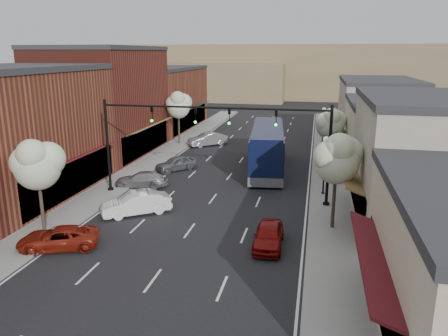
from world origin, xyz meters
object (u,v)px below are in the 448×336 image
Objects in this scene: tree_left_near at (37,163)px; parked_car_c at (141,179)px; tree_left_far at (179,104)px; coach_bus at (267,147)px; parked_car_d at (176,163)px; parked_car_e at (208,139)px; lamp_post_far at (323,120)px; parked_car_a at (59,238)px; signal_mast_right at (294,139)px; lamp_post_near at (325,156)px; signal_mast_left at (137,133)px; tree_right_far at (331,123)px; tree_right_near at (338,157)px; parked_car_b at (136,203)px; red_hatchback at (269,235)px.

tree_left_near is 1.39× the size of parked_car_c.
tree_left_near is 26.00m from tree_left_far.
tree_left_near reaches higher than coach_bus.
coach_bus is 8.33m from parked_car_d.
parked_car_e is at bearing 166.50° from parked_car_c.
parked_car_a is at bearing -115.17° from lamp_post_far.
signal_mast_right reaches higher than parked_car_c.
lamp_post_near reaches higher than parked_car_e.
signal_mast_left is 1.83× the size of parked_car_e.
tree_right_far is at bearing 86.69° from lamp_post_near.
parked_car_c is (2.05, -16.25, -4.01)m from tree_left_far.
lamp_post_near is 1.04× the size of parked_car_a.
tree_left_far is (-16.60, 22.00, 0.15)m from tree_right_near.
tree_right_near reaches higher than parked_car_c.
signal_mast_right is 1.92× the size of parked_car_a.
signal_mast_left is 12.75m from coach_bus.
parked_car_b is at bearing -123.78° from coach_bus.
parked_car_d is (-13.43, 11.07, -3.81)m from tree_right_near.
parked_car_b is 11.08m from parked_car_d.
tree_left_far is at bearing 116.13° from red_hatchback.
parked_car_d is (3.17, 15.07, -3.58)m from tree_left_near.
tree_right_far is at bearing -19.87° from tree_left_far.
parked_car_e is at bearing 120.37° from signal_mast_right.
parked_car_a is (-14.55, -21.73, -3.40)m from tree_right_far.
parked_car_b is at bearing 179.90° from tree_right_near.
parked_car_d is at bearing 146.77° from signal_mast_right.
tree_left_near is 1.51× the size of parked_car_d.
lamp_post_near is 14.23m from parked_car_c.
parked_car_a is at bearing -43.48° from parked_car_e.
coach_bus is 11.83m from parked_car_e.
signal_mast_left is 24.14m from lamp_post_far.
coach_bus is at bearing 57.21° from tree_left_near.
tree_right_near is 0.46× the size of coach_bus.
tree_right_near reaches higher than parked_car_e.
lamp_post_far is at bearing 86.44° from parked_car_d.
parked_car_e is (-12.73, -2.00, -2.26)m from lamp_post_far.
parked_car_c is at bearing 171.82° from signal_mast_right.
signal_mast_left reaches higher than parked_car_a.
parked_car_e is at bearing 0.91° from tree_left_far.
parked_car_e reaches higher than parked_car_b.
tree_left_near is at bearing -128.50° from coach_bus.
tree_right_near is at bearing -90.00° from tree_right_far.
lamp_post_near is (13.42, 2.50, -1.62)m from signal_mast_left.
signal_mast_left reaches higher than parked_car_e.
lamp_post_far reaches higher than parked_car_a.
signal_mast_left reaches higher than lamp_post_far.
signal_mast_left reaches higher than parked_car_c.
red_hatchback is (-2.96, -27.18, -2.35)m from lamp_post_far.
red_hatchback is at bearing -19.67° from parked_car_e.
tree_right_near is at bearing -88.70° from lamp_post_far.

